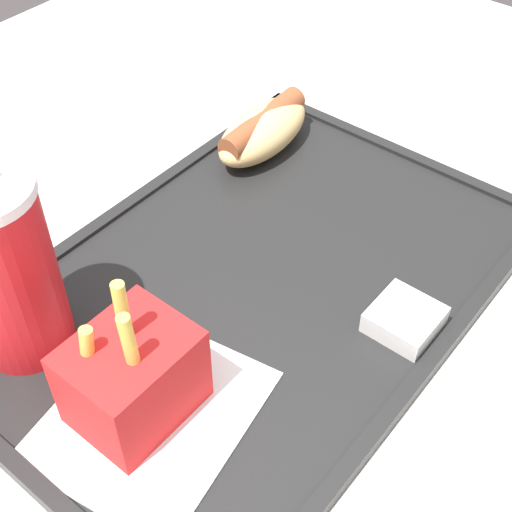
# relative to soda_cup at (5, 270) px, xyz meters

# --- Properties ---
(food_tray) EXTENTS (0.47, 0.32, 0.01)m
(food_tray) POSITION_rel_soda_cup_xyz_m (0.15, -0.10, -0.08)
(food_tray) COLOR black
(food_tray) RESTS_ON dining_table
(paper_napkin) EXTENTS (0.17, 0.15, 0.00)m
(paper_napkin) POSITION_rel_soda_cup_xyz_m (0.01, -0.12, -0.07)
(paper_napkin) COLOR white
(paper_napkin) RESTS_ON food_tray
(soda_cup) EXTENTS (0.07, 0.07, 0.18)m
(soda_cup) POSITION_rel_soda_cup_xyz_m (0.00, 0.00, 0.00)
(soda_cup) COLOR red
(soda_cup) RESTS_ON food_tray
(hot_dog_far) EXTENTS (0.12, 0.06, 0.04)m
(hot_dog_far) POSITION_rel_soda_cup_xyz_m (0.30, 0.01, -0.05)
(hot_dog_far) COLOR #DBB270
(hot_dog_far) RESTS_ON food_tray
(fries_carton) EXTENTS (0.08, 0.07, 0.12)m
(fries_carton) POSITION_rel_soda_cup_xyz_m (0.01, -0.11, -0.04)
(fries_carton) COLOR red
(fries_carton) RESTS_ON food_tray
(sauce_cup_mayo) EXTENTS (0.05, 0.05, 0.02)m
(sauce_cup_mayo) POSITION_rel_soda_cup_xyz_m (0.19, -0.22, -0.07)
(sauce_cup_mayo) COLOR silver
(sauce_cup_mayo) RESTS_ON food_tray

